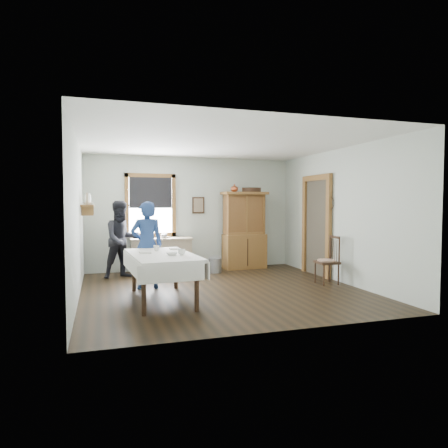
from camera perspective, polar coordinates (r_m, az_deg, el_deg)
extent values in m
cube|color=black|center=(7.47, -0.25, -9.33)|extent=(5.00, 5.00, 0.01)
cube|color=silver|center=(7.38, -0.25, 11.53)|extent=(5.00, 5.00, 0.01)
cube|color=beige|center=(9.72, -4.59, 1.51)|extent=(5.00, 0.01, 2.70)
cube|color=beige|center=(4.97, 8.26, 0.08)|extent=(5.00, 0.01, 2.70)
cube|color=beige|center=(6.99, -20.25, 0.76)|extent=(0.01, 5.00, 2.70)
cube|color=beige|center=(8.38, 16.32, 1.17)|extent=(0.01, 5.00, 2.70)
cube|color=white|center=(9.53, -10.46, 2.65)|extent=(1.00, 0.02, 1.30)
cube|color=brown|center=(9.52, -10.48, 6.83)|extent=(1.18, 0.06, 0.09)
cube|color=brown|center=(9.53, -10.40, -1.53)|extent=(1.18, 0.06, 0.09)
cube|color=brown|center=(9.45, -13.72, 2.61)|extent=(0.09, 0.06, 1.48)
cube|color=brown|center=(9.58, -7.20, 2.68)|extent=(0.09, 0.06, 1.48)
cube|color=black|center=(9.49, -10.44, 4.41)|extent=(0.98, 0.03, 0.71)
cube|color=#413A2E|center=(9.10, 13.16, -0.55)|extent=(0.03, 0.90, 2.10)
cube|color=brown|center=(8.65, 14.71, -0.75)|extent=(0.08, 0.12, 2.10)
cube|color=brown|center=(9.53, 11.45, -0.37)|extent=(0.08, 0.12, 2.10)
cube|color=brown|center=(9.09, 13.08, 6.45)|extent=(0.08, 1.14, 0.12)
cube|color=brown|center=(8.48, -18.89, 2.50)|extent=(0.24, 1.00, 0.04)
cube|color=brown|center=(8.08, -18.95, 1.77)|extent=(0.22, 0.03, 0.18)
cube|color=brown|center=(8.88, -18.81, 1.87)|extent=(0.22, 0.03, 0.18)
cube|color=tan|center=(8.18, -18.96, 3.40)|extent=(0.03, 0.22, 0.24)
cylinder|color=white|center=(8.83, -18.84, 3.36)|extent=(0.12, 0.12, 0.22)
cube|color=#372313|center=(9.71, -3.68, 2.70)|extent=(0.30, 0.04, 0.40)
torus|color=black|center=(8.60, 14.97, 3.70)|extent=(0.01, 0.27, 0.27)
cube|color=tan|center=(9.34, -8.95, -4.42)|extent=(1.41, 0.56, 0.80)
cube|color=brown|center=(9.79, 2.93, -0.90)|extent=(1.12, 0.57, 1.87)
cube|color=white|center=(6.69, -8.85, -7.50)|extent=(1.14, 1.99, 0.77)
cube|color=#372313|center=(8.17, 14.48, -4.99)|extent=(0.47, 0.47, 0.96)
cube|color=#96999E|center=(9.26, -1.33, -5.93)|extent=(0.36, 0.36, 0.33)
cube|color=olive|center=(9.73, 2.26, -5.94)|extent=(0.30, 0.22, 0.18)
imported|color=navy|center=(7.61, -10.96, -3.43)|extent=(0.55, 0.37, 1.51)
imported|color=black|center=(8.79, -14.37, -2.54)|extent=(0.89, 0.78, 1.53)
imported|color=white|center=(6.43, -6.07, -4.00)|extent=(0.15, 0.15, 0.10)
imported|color=white|center=(7.06, -9.64, -3.40)|extent=(0.12, 0.12, 0.10)
imported|color=white|center=(6.40, -7.45, -4.24)|extent=(0.24, 0.24, 0.05)
imported|color=#7C6A53|center=(9.22, -9.07, -1.94)|extent=(0.29, 0.29, 0.02)
imported|color=white|center=(9.26, -10.92, -1.81)|extent=(0.23, 0.23, 0.07)
imported|color=white|center=(8.53, -18.88, 2.82)|extent=(0.22, 0.22, 0.05)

